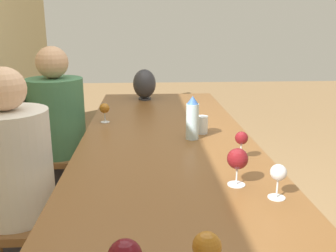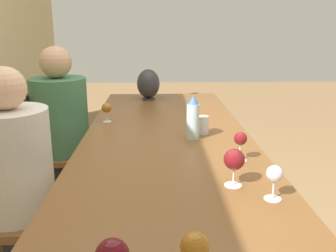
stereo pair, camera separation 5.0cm
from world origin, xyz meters
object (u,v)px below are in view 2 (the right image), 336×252
water_bottle (193,118)px  wine_glass_4 (107,108)px  wine_glass_2 (195,248)px  water_tumbler (203,125)px  vase (148,84)px  person_near (18,182)px  wine_glass_3 (234,160)px  wine_glass_0 (240,140)px  chair_near (4,208)px  wine_glass_1 (274,175)px  person_far (63,128)px  chair_far (53,149)px

water_bottle → wine_glass_4: water_bottle is taller
wine_glass_2 → water_tumbler: bearing=-8.0°
water_tumbler → vase: bearing=18.0°
person_near → water_bottle: bearing=-71.6°
wine_glass_3 → water_tumbler: bearing=2.4°
wine_glass_0 → chair_near: chair_near is taller
water_tumbler → wine_glass_1: size_ratio=0.79×
wine_glass_2 → wine_glass_4: wine_glass_2 is taller
wine_glass_1 → chair_near: chair_near is taller
vase → wine_glass_3: bearing=-168.3°
wine_glass_4 → person_far: size_ratio=0.10×
vase → person_near: person_near is taller
water_tumbler → person_far: 1.08m
person_far → wine_glass_3: bearing=-142.1°
water_bottle → wine_glass_2: bearing=174.6°
chair_near → water_tumbler: bearing=-69.0°
water_tumbler → wine_glass_4: (0.29, 0.59, 0.04)m
water_bottle → wine_glass_4: size_ratio=1.92×
wine_glass_0 → chair_near: bearing=87.1°
water_bottle → person_near: (-0.29, 0.87, -0.24)m
wine_glass_0 → chair_far: chair_far is taller
water_bottle → water_tumbler: 0.14m
water_tumbler → wine_glass_0: size_ratio=0.75×
chair_near → person_near: (0.00, -0.08, 0.14)m
wine_glass_2 → wine_glass_3: bearing=-20.4°
vase → chair_near: 1.63m
chair_far → person_near: bearing=-174.7°
chair_near → chair_far: bearing=0.0°
water_tumbler → vase: (1.03, 0.33, 0.08)m
water_tumbler → vase: size_ratio=0.41×
wine_glass_4 → chair_far: 0.60m
water_tumbler → chair_near: (-0.39, 1.02, -0.31)m
wine_glass_0 → chair_far: bearing=49.7°
vase → person_far: 0.83m
wine_glass_2 → chair_near: 1.29m
person_near → chair_near: bearing=90.0°
vase → person_far: (-0.51, 0.60, -0.24)m
vase → person_far: bearing=130.3°
person_far → vase: bearing=-49.7°
water_bottle → water_tumbler: bearing=-34.2°
wine_glass_1 → person_far: size_ratio=0.11×
wine_glass_2 → wine_glass_4: (1.59, 0.41, -0.01)m
vase → wine_glass_3: size_ratio=1.68×
chair_far → vase: bearing=-53.4°
chair_near → vase: bearing=-25.9°
wine_glass_2 → person_near: 1.20m
wine_glass_3 → chair_far: (1.25, 1.05, -0.36)m
person_near → water_tumbler: bearing=-67.3°
water_bottle → wine_glass_1: 0.78m
wine_glass_0 → chair_near: size_ratio=0.15×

